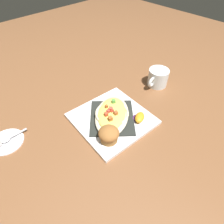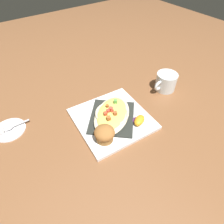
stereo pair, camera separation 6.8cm
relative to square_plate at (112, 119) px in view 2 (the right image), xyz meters
name	(u,v)px [view 2 (the right image)]	position (x,y,z in m)	size (l,w,h in m)	color
ground_plane	(112,120)	(0.00, 0.00, -0.01)	(2.60, 2.60, 0.00)	brown
square_plate	(112,119)	(0.00, 0.00, 0.00)	(0.26, 0.26, 0.01)	white
folded_napkin	(112,117)	(0.00, 0.00, 0.01)	(0.18, 0.16, 0.00)	#272A26
gratin_dish	(112,114)	(0.00, 0.00, 0.03)	(0.24, 0.22, 0.04)	beige
muffin	(104,134)	(0.08, 0.07, 0.03)	(0.07, 0.07, 0.05)	#9B6831
orange_garnish	(139,120)	(-0.07, 0.08, 0.02)	(0.06, 0.06, 0.02)	#542558
coffee_mug	(166,82)	(-0.30, -0.02, 0.03)	(0.12, 0.09, 0.08)	white
creamer_saucer	(9,129)	(0.33, -0.17, 0.00)	(0.11, 0.11, 0.01)	white
spoon	(10,127)	(0.32, -0.17, 0.01)	(0.09, 0.03, 0.01)	silver
creamer_cup_0	(0,130)	(0.35, -0.18, 0.01)	(0.02, 0.02, 0.02)	white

